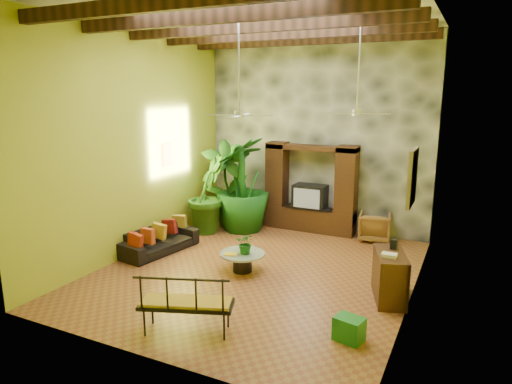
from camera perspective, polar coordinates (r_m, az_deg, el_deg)
The scene contains 23 objects.
ground at distance 9.53m, azimuth 0.28°, elevation -9.79°, with size 7.00×7.00×0.00m, color brown.
ceiling at distance 8.93m, azimuth 0.31°, elevation 21.42°, with size 6.00×7.00×0.02m, color silver.
back_wall at distance 12.12m, azimuth 7.56°, elevation 7.11°, with size 6.00×0.02×5.00m, color gold.
left_wall at distance 10.54m, azimuth -14.65°, elevation 6.02°, with size 0.02×7.00×5.00m, color gold.
right_wall at distance 8.07m, azimuth 19.91°, elevation 3.80°, with size 0.02×7.00×5.00m, color gold.
stone_accent_wall at distance 12.06m, azimuth 7.47°, elevation 7.09°, with size 5.98×0.10×4.98m, color #3A3D42.
ceiling_beams at distance 8.90m, azimuth 0.31°, elevation 20.02°, with size 5.95×5.36×0.22m.
entertainment_center at distance 12.02m, azimuth 6.80°, elevation -0.33°, with size 2.40×0.55×2.30m.
ceiling_fan_front at distance 8.56m, azimuth -2.12°, elevation 11.06°, with size 1.28×1.28×1.86m.
ceiling_fan_back at distance 9.42m, azimuth 12.55°, elevation 10.91°, with size 1.28×1.28×1.86m.
wall_art_mask at distance 11.33m, azimuth -11.10°, elevation 4.58°, with size 0.06×0.32×0.55m, color gold.
wall_art_painting at distance 7.51m, azimuth 18.97°, elevation 1.73°, with size 0.06×0.70×0.90m, color #255189.
sofa at distance 10.73m, azimuth -11.98°, elevation -5.92°, with size 1.90×0.74×0.55m, color black.
wicker_armchair at distance 11.64m, azimuth 14.59°, elevation -4.23°, with size 0.74×0.76×0.69m, color olive.
tall_plant_a at distance 12.23m, azimuth -3.77°, elevation 0.98°, with size 1.24×0.84×2.36m, color #28661A.
tall_plant_b at distance 11.89m, azimuth -6.19°, elevation -0.27°, with size 1.10×0.89×2.01m, color #285F19.
tall_plant_c at distance 11.91m, azimuth -1.67°, elevation 0.98°, with size 1.39×1.39×2.48m, color #175616.
coffee_table at distance 9.41m, azimuth -1.71°, elevation -8.43°, with size 0.92×0.92×0.40m.
centerpiece_plant at distance 9.24m, azimuth -1.26°, elevation -6.43°, with size 0.39×0.34×0.44m, color #175616.
yellow_tray at distance 9.25m, azimuth -3.19°, elevation -7.77°, with size 0.25×0.18×0.03m, color gold.
iron_bench at distance 7.11m, azimuth -9.07°, elevation -13.28°, with size 1.50×1.00×0.57m.
side_console at distance 8.49m, azimuth 16.36°, elevation -10.07°, with size 0.48×1.07×0.86m, color #371D11.
green_bin at distance 7.17m, azimuth 11.56°, elevation -16.42°, with size 0.41×0.31×0.36m, color #1B6734.
Camera 1 is at (3.83, -7.95, 3.62)m, focal length 32.00 mm.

